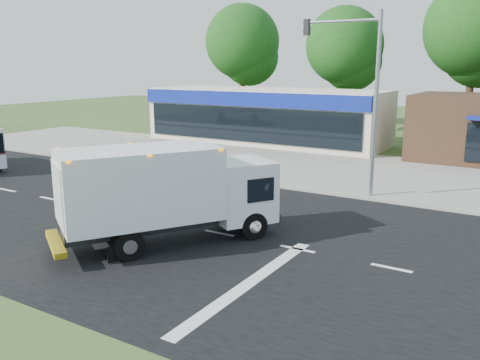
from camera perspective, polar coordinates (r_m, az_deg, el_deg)
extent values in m
plane|color=#385123|center=(17.88, -2.32, -6.03)|extent=(120.00, 120.00, 0.00)
cube|color=black|center=(17.88, -2.32, -6.01)|extent=(60.00, 14.00, 0.02)
cube|color=gray|center=(24.83, 8.23, -0.61)|extent=(60.00, 2.40, 0.12)
cube|color=gray|center=(30.15, 12.60, 1.49)|extent=(60.00, 9.00, 0.02)
cube|color=silver|center=(26.26, -24.68, -1.03)|extent=(1.20, 0.15, 0.01)
cube|color=silver|center=(23.88, -20.62, -1.97)|extent=(1.20, 0.15, 0.01)
cube|color=silver|center=(21.65, -15.68, -3.09)|extent=(1.20, 0.15, 0.01)
cube|color=silver|center=(19.62, -9.66, -4.42)|extent=(1.20, 0.15, 0.01)
cube|color=silver|center=(17.87, -2.32, -5.97)|extent=(1.20, 0.15, 0.01)
cube|color=silver|center=(16.49, 6.46, -7.69)|extent=(1.20, 0.15, 0.01)
cube|color=silver|center=(15.57, 16.65, -9.44)|extent=(1.20, 0.15, 0.01)
cube|color=silver|center=(14.02, 1.15, -11.42)|extent=(0.40, 7.00, 0.01)
cube|color=black|center=(16.70, -10.91, -5.14)|extent=(3.47, 4.69, 0.34)
cube|color=white|center=(17.66, -0.03, -1.09)|extent=(2.84, 2.80, 2.07)
cube|color=black|center=(18.03, 2.64, -0.17)|extent=(1.66, 1.13, 0.89)
cube|color=white|center=(16.33, -11.11, -0.53)|extent=(4.64, 5.43, 2.32)
cube|color=silver|center=(15.91, -19.76, -1.60)|extent=(1.70, 1.10, 1.87)
cube|color=yellow|center=(16.30, -19.99, -6.70)|extent=(2.18, 1.56, 0.18)
cube|color=orange|center=(16.11, -11.28, 3.39)|extent=(4.56, 5.28, 0.08)
cylinder|color=black|center=(18.77, -1.16, -3.58)|extent=(0.76, 0.96, 0.95)
cylinder|color=black|center=(17.16, 1.51, -5.17)|extent=(0.76, 0.96, 0.95)
cylinder|color=black|center=(17.53, -13.93, -5.17)|extent=(0.76, 0.96, 0.95)
cylinder|color=black|center=(15.70, -12.34, -7.21)|extent=(0.76, 0.96, 0.95)
imported|color=tan|center=(18.41, -18.66, -3.54)|extent=(0.62, 0.70, 1.60)
sphere|color=white|center=(18.22, -18.84, -1.20)|extent=(0.28, 0.28, 0.28)
cube|color=beige|center=(38.90, 3.00, 7.24)|extent=(18.00, 6.00, 4.00)
cube|color=navy|center=(36.14, 0.69, 9.06)|extent=(18.00, 0.30, 1.00)
cube|color=black|center=(36.30, 0.69, 6.22)|extent=(17.00, 0.12, 2.40)
cylinder|color=gray|center=(22.65, 14.98, 7.90)|extent=(0.18, 0.18, 8.00)
cylinder|color=gray|center=(23.20, 11.31, 17.10)|extent=(3.40, 0.12, 0.12)
cube|color=black|center=(23.79, 7.52, 16.64)|extent=(0.25, 0.25, 0.70)
cylinder|color=#332114|center=(49.18, 0.26, 10.38)|extent=(0.56, 0.56, 7.35)
sphere|color=#184112|center=(49.19, 0.26, 15.27)|extent=(6.93, 6.93, 6.93)
sphere|color=#184112|center=(49.32, 1.08, 13.68)|extent=(5.46, 5.46, 5.46)
cylinder|color=#332114|center=(44.85, 11.41, 9.58)|extent=(0.56, 0.56, 6.86)
sphere|color=#184112|center=(44.82, 11.64, 14.59)|extent=(6.47, 6.47, 6.47)
sphere|color=#184112|center=(45.09, 12.40, 12.92)|extent=(5.10, 5.10, 5.10)
cylinder|color=#332114|center=(42.44, 24.37, 9.20)|extent=(0.56, 0.56, 7.84)
sphere|color=#184112|center=(42.48, 24.94, 15.22)|extent=(7.39, 7.39, 7.39)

